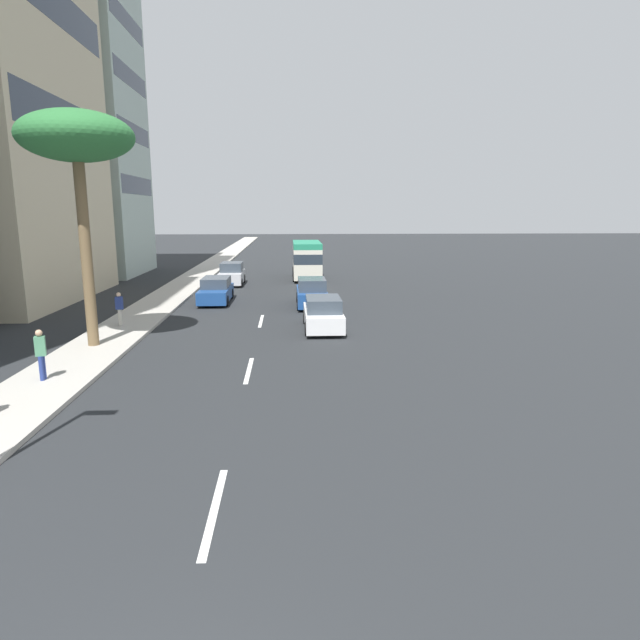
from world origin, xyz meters
TOP-DOWN VIEW (x-y plane):
  - ground_plane at (31.50, 0.00)m, footprint 198.00×198.00m
  - sidewalk_right at (31.50, 6.47)m, footprint 162.00×2.82m
  - lane_stripe_near at (5.64, 0.00)m, footprint 3.20×0.16m
  - lane_stripe_mid at (14.89, 0.00)m, footprint 3.20×0.16m
  - lane_stripe_far at (23.73, 0.00)m, footprint 3.20×0.16m
  - car_lead at (21.59, -3.08)m, footprint 4.49×1.83m
  - car_second at (28.03, -2.81)m, footprint 4.47×1.82m
  - car_third at (38.02, 2.95)m, footprint 4.07×1.82m
  - car_fourth at (29.82, 3.08)m, footprint 4.70×1.82m
  - minibus_fifth at (41.36, -2.96)m, footprint 6.55×2.39m
  - pedestrian_mid_block at (22.40, 6.74)m, footprint 0.30×0.34m
  - pedestrian_by_tree at (13.70, 6.65)m, footprint 0.30×0.37m
  - palm_tree at (18.42, 6.65)m, footprint 4.36×4.36m
  - office_tower_far at (46.04, 17.55)m, footprint 10.40×11.60m

SIDE VIEW (x-z plane):
  - ground_plane at x=31.50m, z-range 0.00..0.00m
  - lane_stripe_near at x=5.64m, z-range 0.00..0.01m
  - lane_stripe_mid at x=14.89m, z-range 0.00..0.01m
  - lane_stripe_far at x=23.73m, z-range 0.00..0.01m
  - sidewalk_right at x=31.50m, z-range 0.00..0.15m
  - car_fourth at x=29.82m, z-range -0.04..1.51m
  - car_lead at x=21.59m, z-range -0.04..1.54m
  - car_second at x=28.03m, z-range -0.05..1.64m
  - car_third at x=38.02m, z-range -0.05..1.65m
  - pedestrian_mid_block at x=22.40m, z-range 0.23..1.84m
  - pedestrian_by_tree at x=13.70m, z-range 0.24..1.93m
  - minibus_fifth at x=41.36m, z-range 0.15..3.22m
  - palm_tree at x=18.42m, z-range 3.63..12.89m
  - office_tower_far at x=46.04m, z-range 0.00..30.85m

